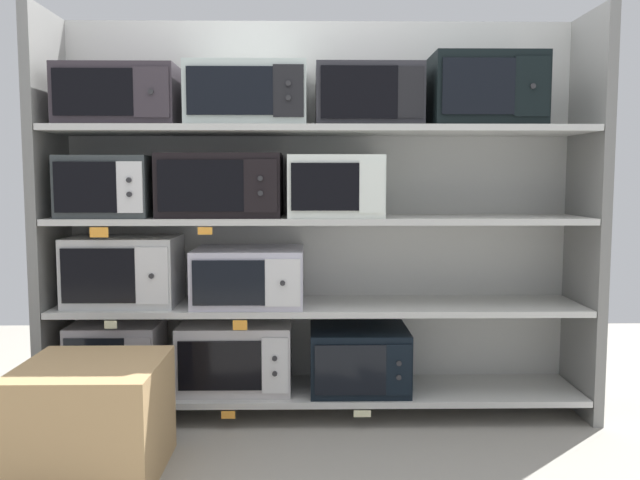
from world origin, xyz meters
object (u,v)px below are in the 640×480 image
at_px(microwave_5, 111,187).
at_px(microwave_7, 335,186).
at_px(microwave_1, 236,356).
at_px(microwave_11, 483,92).
at_px(microwave_10, 368,97).
at_px(microwave_6, 222,185).
at_px(shipping_carton, 93,419).
at_px(microwave_8, 122,97).
at_px(microwave_0, 117,356).
at_px(microwave_2, 359,358).
at_px(microwave_4, 249,276).
at_px(microwave_3, 124,271).
at_px(microwave_9, 248,96).

height_order(microwave_5, microwave_7, microwave_7).
height_order(microwave_1, microwave_11, microwave_11).
distance_m(microwave_7, microwave_10, 0.46).
relative_size(microwave_1, microwave_6, 0.95).
bearing_deg(microwave_11, microwave_7, 180.00).
distance_m(microwave_6, shipping_carton, 1.21).
xyz_separation_m(microwave_7, microwave_8, (-1.02, -0.00, 0.42)).
height_order(microwave_0, microwave_6, microwave_6).
xyz_separation_m(microwave_10, microwave_11, (0.56, 0.00, 0.02)).
bearing_deg(microwave_8, microwave_7, 0.00).
distance_m(microwave_1, microwave_6, 0.85).
height_order(microwave_5, microwave_11, microwave_11).
height_order(microwave_2, microwave_6, microwave_6).
xyz_separation_m(microwave_2, microwave_4, (-0.54, 0.00, 0.42)).
bearing_deg(microwave_3, microwave_8, 0.30).
bearing_deg(shipping_carton, microwave_9, 49.26).
xyz_separation_m(microwave_4, microwave_5, (-0.67, -0.00, 0.44)).
bearing_deg(microwave_11, microwave_3, -180.00).
xyz_separation_m(microwave_1, shipping_carton, (-0.49, -0.66, -0.07)).
xyz_separation_m(microwave_3, microwave_5, (-0.05, -0.00, 0.41)).
bearing_deg(microwave_9, microwave_4, -179.35).
relative_size(microwave_8, shipping_carton, 1.02).
relative_size(microwave_0, microwave_5, 1.01).
height_order(microwave_2, shipping_carton, shipping_carton).
relative_size(microwave_8, microwave_11, 1.07).
bearing_deg(microwave_8, microwave_11, 0.00).
bearing_deg(microwave_4, microwave_8, 180.00).
bearing_deg(microwave_5, microwave_9, 0.02).
distance_m(microwave_8, microwave_11, 1.74).
bearing_deg(microwave_8, microwave_1, 0.01).
height_order(microwave_9, microwave_11, microwave_11).
bearing_deg(microwave_11, microwave_8, -180.00).
relative_size(microwave_8, microwave_9, 0.99).
distance_m(microwave_11, shipping_carton, 2.28).
distance_m(microwave_3, microwave_11, 1.95).
height_order(microwave_3, microwave_5, microwave_5).
bearing_deg(microwave_9, microwave_3, -179.99).
relative_size(microwave_0, shipping_carton, 0.80).
distance_m(microwave_4, microwave_7, 0.61).
bearing_deg(microwave_1, microwave_3, -179.98).
bearing_deg(microwave_7, microwave_6, -179.98).
bearing_deg(shipping_carton, microwave_5, 98.58).
height_order(microwave_4, microwave_11, microwave_11).
xyz_separation_m(microwave_5, microwave_8, (0.07, 0.00, 0.43)).
distance_m(microwave_1, microwave_9, 1.28).
bearing_deg(microwave_0, microwave_10, -0.01).
relative_size(microwave_0, microwave_11, 0.84).
height_order(microwave_6, microwave_7, microwave_6).
height_order(microwave_0, microwave_10, microwave_10).
bearing_deg(microwave_7, microwave_0, -179.99).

